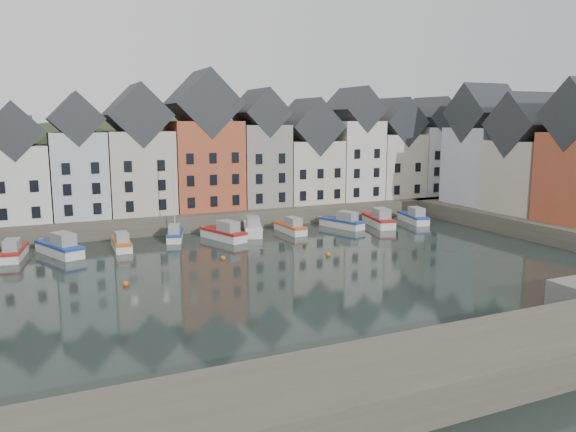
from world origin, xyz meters
TOP-DOWN VIEW (x-y plane):
  - ground at (0.00, 0.00)m, footprint 260.00×260.00m
  - far_quay at (0.00, 30.00)m, footprint 90.00×16.00m
  - right_quay at (37.00, 3.00)m, footprint 14.00×54.00m
  - near_wall at (-10.00, -22.00)m, footprint 50.00×6.00m
  - hillside at (0.02, 56.00)m, footprint 153.60×70.40m
  - far_terrace at (3.21, 28.00)m, footprint 72.37×8.16m
  - right_terrace at (36.00, 8.07)m, footprint 8.30×24.25m
  - mooring_buoys at (-4.00, 5.33)m, footprint 20.50×5.50m
  - boat_a at (-22.54, 17.00)m, footprint 2.65×6.01m
  - boat_b at (-18.31, 16.53)m, footprint 4.57×7.12m
  - boat_c at (-12.33, 16.77)m, footprint 1.86×5.55m
  - boat_d at (-6.12, 19.06)m, footprint 3.11×5.58m
  - boat_e at (-0.99, 16.79)m, footprint 4.00×6.74m
  - boat_f at (3.06, 18.31)m, footprint 3.84×6.66m
  - boat_g at (7.54, 17.23)m, footprint 2.06×5.78m
  - boat_h at (14.88, 17.43)m, footprint 3.85×6.42m
  - boat_i at (19.71, 16.58)m, footprint 3.56×7.15m
  - boat_j at (25.24, 16.66)m, footprint 3.12×6.40m

SIDE VIEW (x-z plane):
  - hillside at x=0.02m, z-range -49.96..14.04m
  - ground at x=0.00m, z-range 0.00..0.00m
  - mooring_buoys at x=-4.00m, z-range -0.10..0.40m
  - boat_c at x=-12.33m, z-range -0.43..1.69m
  - boat_g at x=7.54m, z-range -0.44..1.74m
  - boat_d at x=-6.12m, z-range -4.43..5.76m
  - boat_a at x=-22.54m, z-range -0.45..1.78m
  - boat_h at x=14.88m, z-range -0.48..1.88m
  - boat_j at x=25.24m, z-range -0.48..1.88m
  - boat_f at x=3.06m, z-range -0.49..1.95m
  - boat_e at x=-0.99m, z-range -0.50..1.97m
  - boat_b at x=-18.31m, z-range -0.53..2.09m
  - boat_i at x=19.71m, z-range -0.53..2.10m
  - far_quay at x=0.00m, z-range 0.00..2.00m
  - right_quay at x=37.00m, z-range 0.00..2.00m
  - near_wall at x=-10.00m, z-range 0.00..2.00m
  - far_terrace at x=3.21m, z-range -0.01..17.76m
  - right_terrace at x=36.00m, z-range 0.73..17.10m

